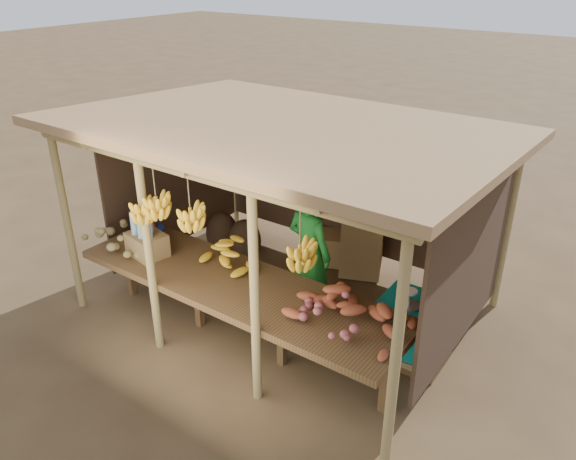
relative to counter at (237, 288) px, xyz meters
The scene contains 13 objects.
ground 1.20m from the counter, 90.00° to the left, with size 60.00×60.00×0.00m, color brown.
stall_structure 1.50m from the counter, 88.20° to the left, with size 4.70×3.50×2.43m.
counter is the anchor object (origin of this frame).
potato_heap 1.72m from the counter, behind, with size 0.99×0.59×0.37m, color olive, non-canonical shape.
sweet_potato_heap 1.36m from the counter, ahead, with size 1.06×0.63×0.36m, color #AC4D2C, non-canonical shape.
onion_heap 1.31m from the counter, ahead, with size 0.84×0.50×0.36m, color #A55051, non-canonical shape.
banana_pile 0.49m from the counter, 138.47° to the left, with size 0.63×0.38×0.35m, color yellow, non-canonical shape.
tomato_basin 1.60m from the counter, behind, with size 0.39×0.39×0.21m.
bottle_box 1.28m from the counter, behind, with size 0.48×0.41×0.55m.
vendor 1.00m from the counter, 72.52° to the left, with size 0.61×0.40×1.67m, color #186D22.
tarp_crate 1.95m from the counter, 27.56° to the left, with size 0.78×0.67×0.91m.
carton_stack 2.19m from the counter, 85.44° to the left, with size 1.26×0.60×0.87m.
burlap_sacks 2.29m from the counter, 132.06° to the left, with size 0.92×0.48×0.65m.
Camera 1 is at (3.44, -4.82, 3.95)m, focal length 35.00 mm.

